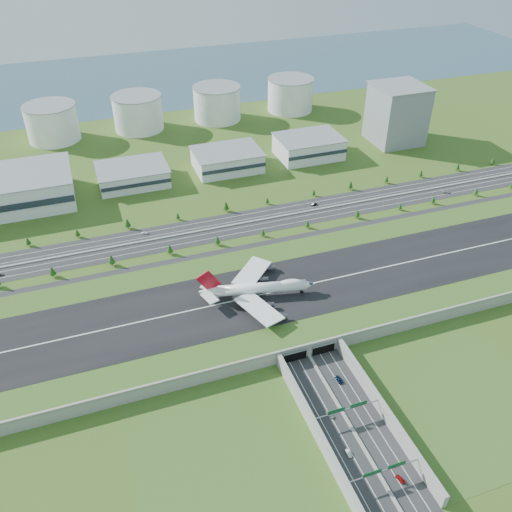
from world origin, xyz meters
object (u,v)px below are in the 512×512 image
object	(u,v)px
car_0	(330,415)
car_1	(348,453)
car_6	(446,192)
office_tower	(397,114)
car_7	(144,233)
car_2	(339,379)
car_3	(400,479)
car_4	(0,275)
car_5	(314,204)
boeing_747	(258,288)
fuel_tank_a	(52,123)

from	to	relation	value
car_0	car_1	size ratio (longest dim) A/B	1.08
car_6	car_1	bearing A→B (deg)	156.86
office_tower	car_7	distance (m)	281.40
car_1	car_7	xyz separation A→B (m)	(-57.32, 218.71, 0.05)
car_0	car_1	distance (m)	22.51
car_0	car_1	bearing A→B (deg)	-117.42
car_2	car_7	world-z (taller)	car_2
car_3	car_7	size ratio (longest dim) A/B	0.94
car_3	car_6	world-z (taller)	car_6
car_1	car_2	xyz separation A→B (m)	(15.73, 41.95, 0.09)
car_2	car_3	world-z (taller)	car_2
car_4	car_5	bearing A→B (deg)	-79.58
boeing_747	fuel_tank_a	bearing A→B (deg)	121.33
car_0	car_5	xyz separation A→B (m)	(78.32, 193.36, 0.04)
car_0	car_6	world-z (taller)	car_6
boeing_747	office_tower	bearing A→B (deg)	54.83
car_0	car_3	xyz separation A→B (m)	(14.29, -41.64, -0.08)
car_2	car_5	bearing A→B (deg)	-112.27
car_4	car_7	size ratio (longest dim) A/B	0.82
office_tower	car_4	bearing A→B (deg)	-163.34
office_tower	boeing_747	bearing A→B (deg)	-137.45
office_tower	car_2	xyz separation A→B (m)	(-192.35, -266.42, -26.57)
car_1	car_5	xyz separation A→B (m)	(79.72, 215.83, 0.13)
car_4	car_3	bearing A→B (deg)	-135.28
car_2	car_7	distance (m)	191.26
car_4	boeing_747	bearing A→B (deg)	-113.14
fuel_tank_a	car_5	size ratio (longest dim) A/B	9.78
car_6	car_4	bearing A→B (deg)	111.03
car_1	car_2	bearing A→B (deg)	69.51
boeing_747	car_2	bearing A→B (deg)	-61.62
car_5	boeing_747	bearing A→B (deg)	-50.31
car_6	car_3	bearing A→B (deg)	161.89
boeing_747	car_5	bearing A→B (deg)	62.88
car_3	car_5	size ratio (longest dim) A/B	0.97
boeing_747	car_5	size ratio (longest dim) A/B	14.03
car_3	car_4	distance (m)	278.29
car_4	car_6	bearing A→B (deg)	-83.77
car_3	car_7	xyz separation A→B (m)	(-73.01, 237.89, 0.04)
car_5	fuel_tank_a	bearing A→B (deg)	-148.19
car_1	car_7	world-z (taller)	car_7
boeing_747	car_3	world-z (taller)	boeing_747
office_tower	car_4	world-z (taller)	office_tower
fuel_tank_a	car_4	distance (m)	229.30
office_tower	car_3	xyz separation A→B (m)	(-192.39, -327.54, -26.66)
car_3	car_6	bearing A→B (deg)	-142.70
car_1	car_3	xyz separation A→B (m)	(15.69, -19.17, 0.01)
car_4	car_7	bearing A→B (deg)	-72.49
car_5	car_6	bearing A→B (deg)	70.26
car_3	car_4	xyz separation A→B (m)	(-172.59, 218.31, 0.01)
car_3	car_5	xyz separation A→B (m)	(64.03, 235.00, 0.12)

